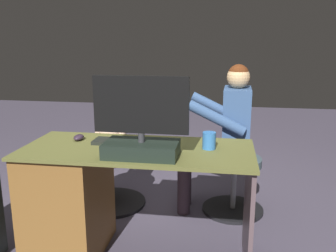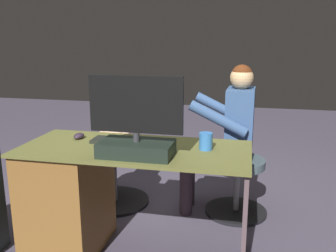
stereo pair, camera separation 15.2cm
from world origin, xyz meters
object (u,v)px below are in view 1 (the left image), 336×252
(computer_mouse, at_px, (79,137))
(office_chair_teddy, at_px, (110,176))
(monitor, at_px, (141,133))
(keyboard, at_px, (127,142))
(desk, at_px, (81,197))
(tv_remote, at_px, (112,144))
(teddy_bear, at_px, (109,133))
(cup, at_px, (209,141))
(visitor_chair, at_px, (234,179))
(person, at_px, (224,129))

(computer_mouse, bearing_deg, office_chair_teddy, -90.53)
(monitor, distance_m, keyboard, 0.30)
(monitor, relative_size, computer_mouse, 5.46)
(desk, bearing_deg, tv_remote, -174.93)
(desk, relative_size, teddy_bear, 3.74)
(cup, xyz_separation_m, visitor_chair, (-0.18, -0.68, -0.50))
(monitor, relative_size, teddy_bear, 1.42)
(office_chair_teddy, bearing_deg, computer_mouse, 89.47)
(computer_mouse, bearing_deg, person, -146.13)
(cup, distance_m, tv_remote, 0.59)
(visitor_chair, bearing_deg, cup, 75.49)
(cup, height_order, teddy_bear, cup)
(desk, xyz_separation_m, office_chair_teddy, (0.04, -0.70, -0.13))
(monitor, relative_size, keyboard, 1.25)
(computer_mouse, bearing_deg, visitor_chair, -148.46)
(tv_remote, bearing_deg, cup, -149.05)
(computer_mouse, height_order, teddy_bear, teddy_bear)
(keyboard, height_order, office_chair_teddy, keyboard)
(keyboard, relative_size, office_chair_teddy, 0.74)
(computer_mouse, height_order, visitor_chair, computer_mouse)
(tv_remote, height_order, teddy_bear, teddy_bear)
(tv_remote, distance_m, person, 0.98)
(monitor, relative_size, tv_remote, 3.49)
(computer_mouse, relative_size, office_chair_teddy, 0.17)
(cup, bearing_deg, desk, 3.63)
(monitor, distance_m, office_chair_teddy, 1.14)
(monitor, height_order, office_chair_teddy, monitor)
(desk, bearing_deg, visitor_chair, -142.97)
(computer_mouse, bearing_deg, keyboard, 175.21)
(tv_remote, height_order, person, person)
(office_chair_teddy, xyz_separation_m, teddy_bear, (-0.00, -0.01, 0.37))
(computer_mouse, bearing_deg, teddy_bear, -90.52)
(tv_remote, xyz_separation_m, teddy_bear, (0.24, -0.70, -0.11))
(visitor_chair, bearing_deg, person, 1.64)
(office_chair_teddy, distance_m, person, 1.01)
(desk, xyz_separation_m, computer_mouse, (0.04, -0.11, 0.36))
(keyboard, relative_size, teddy_bear, 1.14)
(keyboard, height_order, teddy_bear, teddy_bear)
(computer_mouse, relative_size, cup, 0.95)
(office_chair_teddy, bearing_deg, desk, 92.92)
(keyboard, xyz_separation_m, computer_mouse, (0.33, -0.03, 0.01))
(cup, height_order, office_chair_teddy, cup)
(teddy_bear, xyz_separation_m, person, (-0.91, -0.01, 0.06))
(cup, bearing_deg, visitor_chair, -104.51)
(keyboard, height_order, person, person)
(computer_mouse, bearing_deg, cup, 175.84)
(visitor_chair, bearing_deg, office_chair_teddy, 1.64)
(keyboard, height_order, cup, cup)
(computer_mouse, xyz_separation_m, person, (-0.92, -0.62, -0.06))
(teddy_bear, distance_m, person, 0.92)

